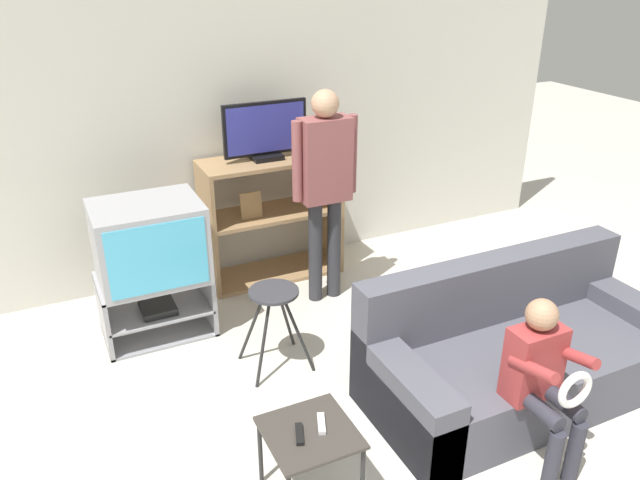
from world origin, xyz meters
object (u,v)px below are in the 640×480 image
tv_stand (156,305)px  snack_table (310,440)px  person_seated_child (543,374)px  television_flat (265,132)px  folding_stool (274,305)px  television_main (149,242)px  remote_control_white (321,424)px  media_shelf (271,217)px  remote_control_black (299,434)px  person_standing_adult (325,177)px  couch (517,353)px

tv_stand → snack_table: size_ratio=1.76×
person_seated_child → tv_stand: bearing=126.3°
television_flat → tv_stand: bearing=-155.9°
folding_stool → tv_stand: bearing=129.7°
television_main → remote_control_white: bearing=-76.8°
media_shelf → television_flat: television_flat is taller
television_flat → person_seated_child: (0.52, -2.66, -0.71)m
television_main → snack_table: (0.37, -1.89, -0.37)m
television_main → remote_control_black: bearing=-80.7°
tv_stand → remote_control_black: bearing=-80.6°
person_seated_child → folding_stool: bearing=124.3°
television_flat → person_standing_adult: size_ratio=0.41×
television_flat → snack_table: 2.65m
tv_stand → folding_stool: size_ratio=1.32×
person_standing_adult → couch: bearing=-70.0°
television_flat → media_shelf: bearing=-2.5°
folding_stool → remote_control_black: 1.19m
remote_control_black → television_main: bearing=119.9°
folding_stool → person_standing_adult: size_ratio=0.35×
tv_stand → person_seated_child: (1.60, -2.18, 0.34)m
folding_stool → remote_control_black: size_ratio=4.08×
television_flat → remote_control_black: television_flat is taller
television_flat → couch: 2.52m
snack_table → television_flat: bearing=73.5°
television_main → folding_stool: (0.63, -0.75, -0.27)m
remote_control_black → person_standing_adult: (1.03, 1.85, 0.59)m
tv_stand → media_shelf: 1.25m
television_main → remote_control_black: television_main is taller
remote_control_black → tv_stand: bearing=120.1°
folding_stool → couch: couch is taller
remote_control_white → tv_stand: bearing=125.0°
snack_table → remote_control_black: (-0.06, -0.01, 0.07)m
person_standing_adult → media_shelf: bearing=113.3°
tv_stand → person_standing_adult: 1.57m
media_shelf → remote_control_black: size_ratio=7.98×
folding_stool → snack_table: bearing=-103.0°
television_main → remote_control_white: television_main is taller
media_shelf → person_seated_child: bearing=-79.6°
television_flat → remote_control_black: bearing=-107.8°
television_flat → folding_stool: (-0.45, -1.25, -0.81)m
couch → person_seated_child: 0.68m
tv_stand → television_main: size_ratio=1.05×
snack_table → media_shelf: bearing=72.9°
television_main → television_flat: (1.08, 0.50, 0.54)m
person_standing_adult → person_seated_child: size_ratio=1.74×
television_flat → snack_table: (-0.71, -2.39, -0.90)m
television_main → folding_stool: bearing=-50.0°
television_flat → snack_table: television_flat is taller
snack_table → couch: couch is taller
folding_stool → person_seated_child: bearing=-55.7°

